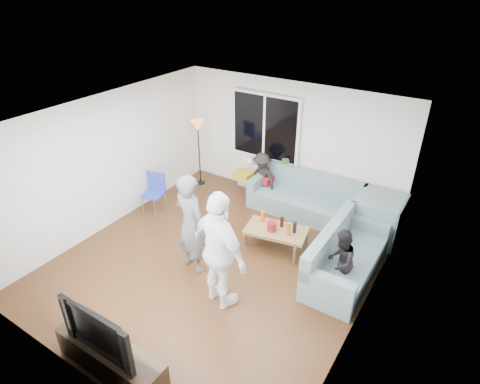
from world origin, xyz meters
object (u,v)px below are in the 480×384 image
Objects in this scene: sofa_back_section at (304,196)px; spectator_right at (340,261)px; sofa_right_section at (348,255)px; side_chair at (153,194)px; television at (104,328)px; player_left at (191,224)px; floor_lamp at (199,153)px; tv_console at (111,359)px; coffee_table at (276,238)px; spectator_back at (262,177)px; player_right at (220,252)px.

sofa_back_section is 2.09× the size of spectator_right.
sofa_right_section is at bearing 174.04° from spectator_right.
side_chair is 3.84m from television.
player_left is 2.21m from television.
spectator_right is (4.07, -1.70, -0.23)m from floor_lamp.
floor_lamp is at bearing 115.24° from tv_console.
floor_lamp reaches higher than television.
spectator_back is (-1.11, 1.38, 0.36)m from coffee_table.
player_right is (0.87, -0.42, 0.07)m from player_left.
coffee_table is at bearing 81.52° from tv_console.
sofa_back_section is 1.99m from sofa_right_section.
player_right reaches higher than player_left.
side_chair is 2.09m from player_left.
spectator_right is (4.07, -0.13, 0.12)m from side_chair.
tv_console is (-1.86, -2.99, -0.33)m from spectator_right.
television is at bearing 92.54° from player_right.
tv_console is (2.21, -3.12, -0.21)m from side_chair.
tv_console is at bearing -37.78° from spectator_right.
spectator_back is (-2.45, 1.42, 0.13)m from sofa_right_section.
spectator_back is at bearing 59.95° from sofa_right_section.
floor_lamp is at bearing -162.88° from spectator_back.
player_right reaches higher than coffee_table.
tv_console is 0.55m from television.
floor_lamp is 1.40× the size of spectator_back.
television is at bearing 0.00° from tv_console.
spectator_right reaches higher than side_chair.
side_chair is at bearing 125.33° from television.
spectator_right is at bearing -148.87° from player_left.
sofa_back_section is 1.47× the size of floor_lamp.
player_right is (0.02, -3.02, 0.54)m from sofa_back_section.
floor_lamp is (0.00, 1.57, 0.35)m from side_chair.
coffee_table is 0.62× the size of player_left.
coffee_table is at bearing -74.40° from player_right.
player_right reaches higher than side_chair.
side_chair is at bearing -97.78° from spectator_right.
player_right is 1.20× the size of tv_console.
tv_console is 1.38× the size of television.
television is at bearing 151.22° from sofa_right_section.
sofa_right_section is at bearing -1.75° from coffee_table.
sofa_right_section is 0.41m from spectator_right.
tv_console is at bearing -95.22° from sofa_back_section.
sofa_back_section is at bearing 84.78° from tv_console.
side_chair is 0.78× the size of spectator_right.
coffee_table is at bearing 81.52° from television.
player_right is (-0.05, -1.67, 0.76)m from coffee_table.
side_chair is (-2.65, -1.65, 0.01)m from sofa_back_section.
spectator_back is at bearing -53.59° from player_right.
floor_lamp is 1.42× the size of spectator_right.
television reaches higher than spectator_right.
floor_lamp is 3.98m from player_right.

